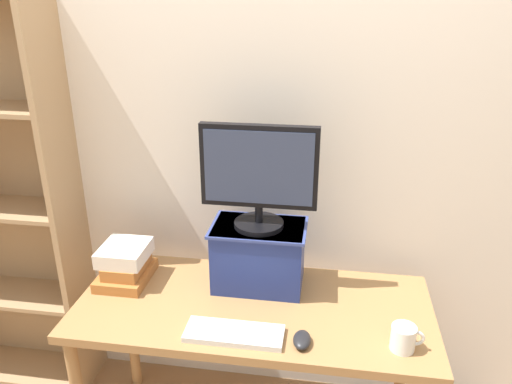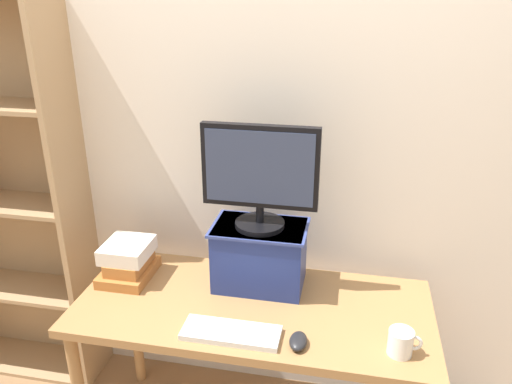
{
  "view_description": "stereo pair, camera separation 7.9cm",
  "coord_description": "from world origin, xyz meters",
  "px_view_note": "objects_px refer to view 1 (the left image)",
  "views": [
    {
      "loc": [
        0.27,
        -1.67,
        1.93
      ],
      "look_at": [
        0.0,
        0.06,
        1.21
      ],
      "focal_mm": 35.0,
      "sensor_mm": 36.0,
      "label": 1
    },
    {
      "loc": [
        0.35,
        -1.65,
        1.93
      ],
      "look_at": [
        0.0,
        0.06,
        1.21
      ],
      "focal_mm": 35.0,
      "sensor_mm": 36.0,
      "label": 2
    }
  ],
  "objects_px": {
    "coffee_mug": "(404,338)",
    "computer_mouse": "(302,340)",
    "book_stack": "(126,264)",
    "keyboard": "(234,333)",
    "computer_monitor": "(259,174)",
    "desk": "(253,321)",
    "riser_box": "(259,254)"
  },
  "relations": [
    {
      "from": "coffee_mug",
      "to": "computer_mouse",
      "type": "bearing_deg",
      "value": -175.39
    },
    {
      "from": "book_stack",
      "to": "computer_mouse",
      "type": "bearing_deg",
      "value": -21.47
    },
    {
      "from": "keyboard",
      "to": "computer_monitor",
      "type": "bearing_deg",
      "value": 83.76
    },
    {
      "from": "computer_monitor",
      "to": "keyboard",
      "type": "relative_size",
      "value": 1.29
    },
    {
      "from": "computer_mouse",
      "to": "book_stack",
      "type": "relative_size",
      "value": 0.4
    },
    {
      "from": "coffee_mug",
      "to": "book_stack",
      "type": "bearing_deg",
      "value": 166.18
    },
    {
      "from": "book_stack",
      "to": "coffee_mug",
      "type": "xyz_separation_m",
      "value": [
        1.14,
        -0.28,
        -0.03
      ]
    },
    {
      "from": "book_stack",
      "to": "coffee_mug",
      "type": "distance_m",
      "value": 1.17
    },
    {
      "from": "keyboard",
      "to": "coffee_mug",
      "type": "height_order",
      "value": "coffee_mug"
    },
    {
      "from": "desk",
      "to": "riser_box",
      "type": "xyz_separation_m",
      "value": [
        0.0,
        0.15,
        0.23
      ]
    },
    {
      "from": "desk",
      "to": "keyboard",
      "type": "bearing_deg",
      "value": -100.08
    },
    {
      "from": "desk",
      "to": "keyboard",
      "type": "xyz_separation_m",
      "value": [
        -0.04,
        -0.21,
        0.1
      ]
    },
    {
      "from": "computer_monitor",
      "to": "computer_mouse",
      "type": "bearing_deg",
      "value": -60.13
    },
    {
      "from": "riser_box",
      "to": "computer_mouse",
      "type": "relative_size",
      "value": 3.78
    },
    {
      "from": "riser_box",
      "to": "book_stack",
      "type": "bearing_deg",
      "value": -174.34
    },
    {
      "from": "keyboard",
      "to": "book_stack",
      "type": "distance_m",
      "value": 0.62
    },
    {
      "from": "desk",
      "to": "book_stack",
      "type": "height_order",
      "value": "book_stack"
    },
    {
      "from": "keyboard",
      "to": "computer_mouse",
      "type": "height_order",
      "value": "computer_mouse"
    },
    {
      "from": "computer_monitor",
      "to": "book_stack",
      "type": "distance_m",
      "value": 0.72
    },
    {
      "from": "computer_mouse",
      "to": "book_stack",
      "type": "bearing_deg",
      "value": 158.53
    },
    {
      "from": "desk",
      "to": "book_stack",
      "type": "relative_size",
      "value": 5.55
    },
    {
      "from": "desk",
      "to": "book_stack",
      "type": "xyz_separation_m",
      "value": [
        -0.57,
        0.09,
        0.16
      ]
    },
    {
      "from": "riser_box",
      "to": "keyboard",
      "type": "bearing_deg",
      "value": -96.22
    },
    {
      "from": "keyboard",
      "to": "riser_box",
      "type": "bearing_deg",
      "value": 83.78
    },
    {
      "from": "book_stack",
      "to": "coffee_mug",
      "type": "height_order",
      "value": "book_stack"
    },
    {
      "from": "desk",
      "to": "book_stack",
      "type": "bearing_deg",
      "value": 170.62
    },
    {
      "from": "desk",
      "to": "keyboard",
      "type": "distance_m",
      "value": 0.23
    },
    {
      "from": "desk",
      "to": "coffee_mug",
      "type": "distance_m",
      "value": 0.61
    },
    {
      "from": "keyboard",
      "to": "book_stack",
      "type": "relative_size",
      "value": 1.41
    },
    {
      "from": "desk",
      "to": "computer_monitor",
      "type": "distance_m",
      "value": 0.61
    },
    {
      "from": "book_stack",
      "to": "coffee_mug",
      "type": "relative_size",
      "value": 2.19
    },
    {
      "from": "riser_box",
      "to": "book_stack",
      "type": "distance_m",
      "value": 0.58
    }
  ]
}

